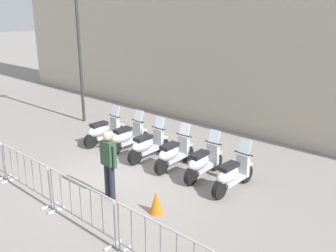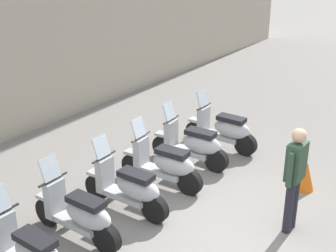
% 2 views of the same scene
% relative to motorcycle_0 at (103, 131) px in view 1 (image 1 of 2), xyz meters
% --- Properties ---
extents(ground_plane, '(120.00, 120.00, 0.00)m').
position_rel_motorcycle_0_xyz_m(ground_plane, '(2.88, -1.13, -0.45)').
color(ground_plane, gray).
extents(motorcycle_0, '(0.67, 1.71, 1.24)m').
position_rel_motorcycle_0_xyz_m(motorcycle_0, '(0.00, 0.00, 0.00)').
color(motorcycle_0, black).
rests_on(motorcycle_0, ground).
extents(motorcycle_1, '(0.70, 1.71, 1.24)m').
position_rel_motorcycle_0_xyz_m(motorcycle_1, '(0.99, 0.35, 0.00)').
color(motorcycle_1, black).
rests_on(motorcycle_1, ground).
extents(motorcycle_2, '(0.71, 1.71, 1.24)m').
position_rel_motorcycle_0_xyz_m(motorcycle_2, '(2.02, 0.47, 0.00)').
color(motorcycle_2, black).
rests_on(motorcycle_2, ground).
extents(motorcycle_3, '(0.75, 1.69, 1.24)m').
position_rel_motorcycle_0_xyz_m(motorcycle_3, '(3.03, 0.70, 0.00)').
color(motorcycle_3, black).
rests_on(motorcycle_3, ground).
extents(motorcycle_4, '(0.75, 1.70, 1.24)m').
position_rel_motorcycle_0_xyz_m(motorcycle_4, '(4.04, 0.96, 0.00)').
color(motorcycle_4, black).
rests_on(motorcycle_4, ground).
extents(motorcycle_5, '(0.69, 1.71, 1.24)m').
position_rel_motorcycle_0_xyz_m(motorcycle_5, '(5.07, 1.05, 0.00)').
color(motorcycle_5, black).
rests_on(motorcycle_5, ground).
extents(barrier_segment_1, '(2.20, 0.85, 1.07)m').
position_rel_motorcycle_0_xyz_m(barrier_segment_1, '(2.11, -3.23, 0.07)').
color(barrier_segment_1, '#B2B5B7').
rests_on(barrier_segment_1, ground).
extents(barrier_segment_2, '(2.20, 0.85, 1.07)m').
position_rel_motorcycle_0_xyz_m(barrier_segment_2, '(4.40, -2.76, 0.07)').
color(barrier_segment_2, '#B2B5B7').
rests_on(barrier_segment_2, ground).
extents(barrier_segment_3, '(2.20, 0.85, 1.07)m').
position_rel_motorcycle_0_xyz_m(barrier_segment_3, '(6.68, -2.29, 0.07)').
color(barrier_segment_3, '#B2B5B7').
rests_on(barrier_segment_3, ground).
extents(street_lamp, '(0.36, 0.36, 6.03)m').
position_rel_motorcycle_0_xyz_m(street_lamp, '(-2.89, 0.57, 3.16)').
color(street_lamp, '#2D332D').
rests_on(street_lamp, ground).
extents(officer_near_row_end, '(0.54, 0.29, 1.73)m').
position_rel_motorcycle_0_xyz_m(officer_near_row_end, '(3.59, -1.65, 0.53)').
color(officer_near_row_end, '#23232D').
rests_on(officer_near_row_end, ground).
extents(traffic_cone, '(0.32, 0.32, 0.55)m').
position_rel_motorcycle_0_xyz_m(traffic_cone, '(4.86, -1.13, -0.18)').
color(traffic_cone, orange).
rests_on(traffic_cone, ground).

